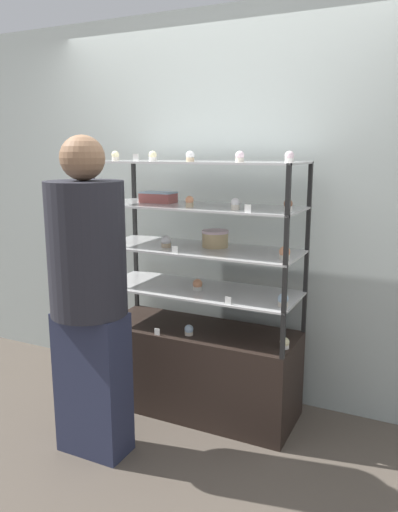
% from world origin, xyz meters
% --- Properties ---
extents(ground_plane, '(20.00, 20.00, 0.00)m').
position_xyz_m(ground_plane, '(0.00, 0.00, 0.00)').
color(ground_plane, brown).
extents(back_wall, '(8.00, 0.05, 2.60)m').
position_xyz_m(back_wall, '(0.00, 0.39, 1.30)').
color(back_wall, '#A8B2AD').
rests_on(back_wall, ground_plane).
extents(display_base, '(1.27, 0.49, 0.57)m').
position_xyz_m(display_base, '(0.00, 0.00, 0.28)').
color(display_base, black).
rests_on(display_base, ground_plane).
extents(display_riser_lower, '(1.27, 0.49, 0.27)m').
position_xyz_m(display_riser_lower, '(0.00, 0.00, 0.82)').
color(display_riser_lower, black).
rests_on(display_riser_lower, display_base).
extents(display_riser_middle, '(1.27, 0.49, 0.27)m').
position_xyz_m(display_riser_middle, '(0.00, 0.00, 1.08)').
color(display_riser_middle, black).
rests_on(display_riser_middle, display_riser_lower).
extents(display_riser_upper, '(1.27, 0.49, 0.27)m').
position_xyz_m(display_riser_upper, '(0.00, 0.00, 1.35)').
color(display_riser_upper, black).
rests_on(display_riser_upper, display_riser_middle).
extents(display_riser_top, '(1.27, 0.49, 0.27)m').
position_xyz_m(display_riser_top, '(0.00, 0.00, 1.62)').
color(display_riser_top, black).
rests_on(display_riser_top, display_riser_upper).
extents(layer_cake_centerpiece, '(0.17, 0.17, 0.11)m').
position_xyz_m(layer_cake_centerpiece, '(0.08, 0.07, 1.15)').
color(layer_cake_centerpiece, '#DBBC84').
rests_on(layer_cake_centerpiece, display_riser_middle).
extents(sheet_cake_frosted, '(0.22, 0.13, 0.07)m').
position_xyz_m(sheet_cake_frosted, '(-0.31, 0.03, 1.40)').
color(sheet_cake_frosted, '#C66660').
rests_on(sheet_cake_frosted, display_riser_upper).
extents(cupcake_0, '(0.06, 0.06, 0.07)m').
position_xyz_m(cupcake_0, '(-0.58, -0.07, 0.60)').
color(cupcake_0, beige).
rests_on(cupcake_0, display_base).
extents(cupcake_1, '(0.06, 0.06, 0.07)m').
position_xyz_m(cupcake_1, '(-0.01, -0.13, 0.60)').
color(cupcake_1, beige).
rests_on(cupcake_1, display_base).
extents(cupcake_2, '(0.06, 0.06, 0.07)m').
position_xyz_m(cupcake_2, '(0.59, -0.08, 0.60)').
color(cupcake_2, white).
rests_on(cupcake_2, display_base).
extents(price_tag_0, '(0.04, 0.00, 0.04)m').
position_xyz_m(price_tag_0, '(-0.18, -0.22, 0.59)').
color(price_tag_0, white).
rests_on(price_tag_0, display_base).
extents(cupcake_3, '(0.06, 0.06, 0.07)m').
position_xyz_m(cupcake_3, '(-0.57, -0.13, 0.87)').
color(cupcake_3, '#CCB28C').
rests_on(cupcake_3, display_riser_lower).
extents(cupcake_4, '(0.06, 0.06, 0.07)m').
position_xyz_m(cupcake_4, '(0.01, -0.04, 0.87)').
color(cupcake_4, white).
rests_on(cupcake_4, display_riser_lower).
extents(cupcake_5, '(0.06, 0.06, 0.07)m').
position_xyz_m(cupcake_5, '(0.58, -0.12, 0.87)').
color(cupcake_5, beige).
rests_on(cupcake_5, display_riser_lower).
extents(price_tag_1, '(0.04, 0.00, 0.04)m').
position_xyz_m(price_tag_1, '(0.29, -0.22, 0.86)').
color(price_tag_1, white).
rests_on(price_tag_1, display_riser_lower).
extents(cupcake_6, '(0.06, 0.06, 0.07)m').
position_xyz_m(cupcake_6, '(-0.58, -0.08, 1.13)').
color(cupcake_6, white).
rests_on(cupcake_6, display_riser_middle).
extents(cupcake_7, '(0.06, 0.06, 0.07)m').
position_xyz_m(cupcake_7, '(-0.19, -0.08, 1.13)').
color(cupcake_7, '#CCB28C').
rests_on(cupcake_7, display_riser_middle).
extents(cupcake_8, '(0.06, 0.06, 0.07)m').
position_xyz_m(cupcake_8, '(0.58, -0.09, 1.13)').
color(cupcake_8, beige).
rests_on(cupcake_8, display_riser_middle).
extents(price_tag_2, '(0.04, 0.00, 0.04)m').
position_xyz_m(price_tag_2, '(-0.05, -0.22, 1.12)').
color(price_tag_2, white).
rests_on(price_tag_2, display_riser_middle).
extents(cupcake_9, '(0.05, 0.05, 0.07)m').
position_xyz_m(cupcake_9, '(-0.58, -0.12, 1.40)').
color(cupcake_9, white).
rests_on(cupcake_9, display_riser_upper).
extents(cupcake_10, '(0.05, 0.05, 0.07)m').
position_xyz_m(cupcake_10, '(-0.00, -0.13, 1.40)').
color(cupcake_10, '#CCB28C').
rests_on(cupcake_10, display_riser_upper).
extents(cupcake_11, '(0.05, 0.05, 0.07)m').
position_xyz_m(cupcake_11, '(0.29, -0.13, 1.40)').
color(cupcake_11, beige).
rests_on(cupcake_11, display_riser_upper).
extents(cupcake_12, '(0.05, 0.05, 0.07)m').
position_xyz_m(cupcake_12, '(0.58, -0.07, 1.40)').
color(cupcake_12, white).
rests_on(cupcake_12, display_riser_upper).
extents(price_tag_3, '(0.04, 0.00, 0.04)m').
position_xyz_m(price_tag_3, '(0.40, -0.22, 1.39)').
color(price_tag_3, white).
rests_on(price_tag_3, display_riser_upper).
extents(cupcake_13, '(0.05, 0.05, 0.06)m').
position_xyz_m(cupcake_13, '(-0.58, -0.05, 1.66)').
color(cupcake_13, beige).
rests_on(cupcake_13, display_riser_top).
extents(cupcake_14, '(0.05, 0.05, 0.06)m').
position_xyz_m(cupcake_14, '(-0.29, -0.05, 1.66)').
color(cupcake_14, white).
rests_on(cupcake_14, display_riser_top).
extents(cupcake_15, '(0.05, 0.05, 0.06)m').
position_xyz_m(cupcake_15, '(-0.01, -0.09, 1.66)').
color(cupcake_15, '#CCB28C').
rests_on(cupcake_15, display_riser_top).
extents(cupcake_16, '(0.05, 0.05, 0.06)m').
position_xyz_m(cupcake_16, '(0.29, -0.08, 1.66)').
color(cupcake_16, beige).
rests_on(cupcake_16, display_riser_top).
extents(cupcake_17, '(0.05, 0.05, 0.06)m').
position_xyz_m(cupcake_17, '(0.58, -0.07, 1.66)').
color(cupcake_17, white).
rests_on(cupcake_17, display_riser_top).
extents(price_tag_4, '(0.04, 0.00, 0.04)m').
position_xyz_m(price_tag_4, '(-0.31, -0.22, 1.65)').
color(price_tag_4, white).
rests_on(price_tag_4, display_riser_top).
extents(customer_figure, '(0.41, 0.41, 1.77)m').
position_xyz_m(customer_figure, '(-0.33, -0.68, 0.95)').
color(customer_figure, '#282D47').
rests_on(customer_figure, ground_plane).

